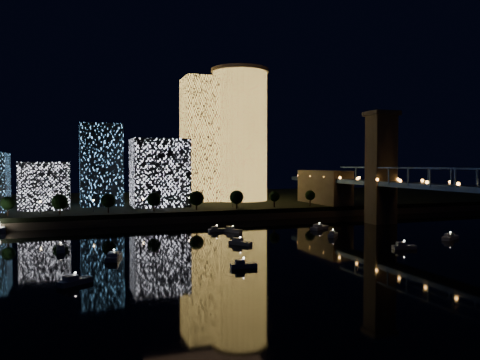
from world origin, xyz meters
The scene contains 10 objects.
ground centered at (0.00, 0.00, 0.00)m, with size 520.00×520.00×0.00m, color black.
far_bank centered at (0.00, 160.00, 2.50)m, with size 420.00×160.00×5.00m, color black.
seawall centered at (0.00, 82.00, 1.50)m, with size 420.00×6.00×3.00m, color #6B5E4C.
tower_cylindrical centered at (28.77, 135.70, 43.77)m, with size 34.00×34.00×77.29m.
tower_rectangular centered at (7.22, 140.11, 40.78)m, with size 22.49×22.49×71.57m, color #F3B84D.
midrise_blocks centered at (-53.59, 121.29, 22.09)m, with size 102.97×43.79×42.27m.
truss_bridge centered at (65.00, 3.72, 16.25)m, with size 13.00×266.00×50.00m.
motorboats centered at (-8.04, 17.27, 0.81)m, with size 134.73×70.52×2.78m.
esplanade_trees centered at (-29.11, 88.00, 10.47)m, with size 165.13×6.97×8.99m.
street_lamps centered at (-34.00, 94.00, 9.02)m, with size 132.70×0.70×5.65m.
Camera 1 is at (-64.78, -124.94, 26.70)m, focal length 35.00 mm.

